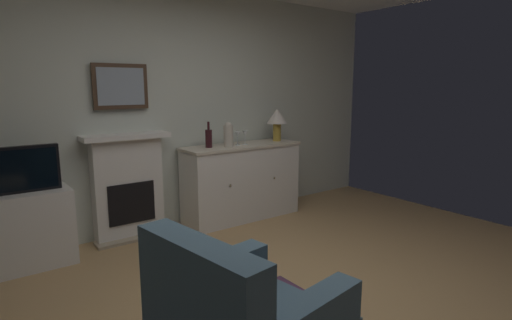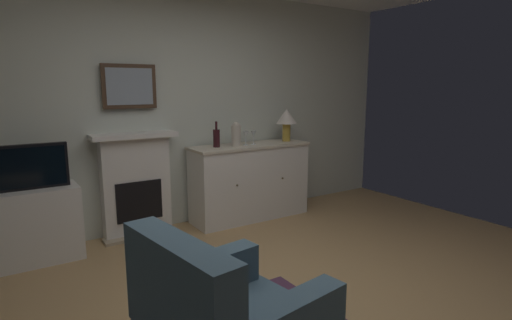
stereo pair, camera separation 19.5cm
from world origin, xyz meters
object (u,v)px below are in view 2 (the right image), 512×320
(fireplace_unit, at_px, (136,185))
(wine_glass_center, at_px, (253,134))
(wine_glass_left, at_px, (246,135))
(tv_set, at_px, (30,167))
(tv_cabinet, at_px, (35,225))
(framed_picture, at_px, (129,86))
(wine_bottle, at_px, (216,138))
(table_lamp, at_px, (287,119))
(sideboard_cabinet, at_px, (250,181))
(vase_decorative, at_px, (236,134))

(fireplace_unit, relative_size, wine_glass_center, 6.67)
(wine_glass_left, relative_size, tv_set, 0.27)
(wine_glass_left, xyz_separation_m, tv_cabinet, (-2.22, 0.04, -0.68))
(framed_picture, xyz_separation_m, wine_bottle, (0.88, -0.20, -0.57))
(framed_picture, bearing_deg, tv_cabinet, -167.99)
(framed_picture, distance_m, table_lamp, 1.91)
(framed_picture, height_order, wine_glass_left, framed_picture)
(sideboard_cabinet, distance_m, wine_bottle, 0.70)
(tv_set, bearing_deg, wine_bottle, 1.02)
(wine_glass_center, distance_m, tv_cabinet, 2.42)
(framed_picture, distance_m, wine_glass_center, 1.48)
(wine_bottle, distance_m, wine_glass_center, 0.47)
(table_lamp, height_order, tv_cabinet, table_lamp)
(sideboard_cabinet, height_order, vase_decorative, vase_decorative)
(fireplace_unit, bearing_deg, table_lamp, -5.47)
(wine_bottle, xyz_separation_m, vase_decorative, (0.21, -0.07, 0.03))
(fireplace_unit, relative_size, vase_decorative, 3.91)
(tv_set, bearing_deg, wine_glass_center, -0.24)
(vase_decorative, xyz_separation_m, tv_set, (-2.07, 0.04, -0.16))
(wine_glass_left, bearing_deg, fireplace_unit, 170.72)
(table_lamp, distance_m, tv_cabinet, 2.95)
(wine_bottle, xyz_separation_m, wine_glass_center, (0.47, -0.04, 0.01))
(sideboard_cabinet, xyz_separation_m, tv_cabinet, (-2.29, 0.02, -0.11))
(fireplace_unit, relative_size, framed_picture, 2.00)
(vase_decorative, bearing_deg, wine_glass_left, 9.80)
(wine_glass_left, xyz_separation_m, vase_decorative, (-0.14, -0.02, 0.02))
(fireplace_unit, height_order, framed_picture, framed_picture)
(tv_cabinet, bearing_deg, table_lamp, -0.30)
(wine_glass_center, bearing_deg, fireplace_unit, 171.77)
(table_lamp, bearing_deg, vase_decorative, -176.21)
(fireplace_unit, bearing_deg, wine_glass_left, -9.28)
(wine_glass_left, bearing_deg, wine_glass_center, 3.80)
(sideboard_cabinet, relative_size, vase_decorative, 5.17)
(fireplace_unit, distance_m, table_lamp, 1.96)
(wine_glass_center, bearing_deg, wine_glass_left, -176.20)
(sideboard_cabinet, distance_m, wine_glass_left, 0.57)
(wine_glass_center, xyz_separation_m, tv_cabinet, (-2.33, 0.03, -0.68))
(table_lamp, bearing_deg, wine_bottle, 178.53)
(fireplace_unit, height_order, vase_decorative, vase_decorative)
(wine_bottle, distance_m, tv_set, 1.86)
(fireplace_unit, relative_size, sideboard_cabinet, 0.76)
(fireplace_unit, height_order, wine_glass_left, fireplace_unit)
(fireplace_unit, height_order, table_lamp, table_lamp)
(framed_picture, relative_size, table_lamp, 1.38)
(table_lamp, relative_size, wine_glass_center, 2.42)
(wine_glass_left, distance_m, tv_set, 2.22)
(vase_decorative, bearing_deg, wine_glass_center, 7.20)
(wine_bottle, height_order, wine_glass_center, wine_bottle)
(sideboard_cabinet, xyz_separation_m, vase_decorative, (-0.21, -0.05, 0.59))
(sideboard_cabinet, distance_m, tv_cabinet, 2.29)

